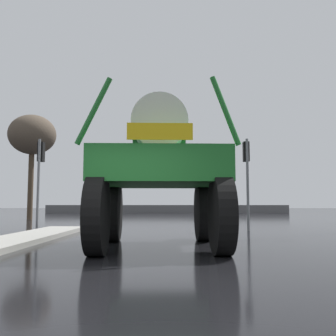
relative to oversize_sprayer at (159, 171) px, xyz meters
name	(u,v)px	position (x,y,z in m)	size (l,w,h in m)	color
ground_plane	(161,221)	(-0.45, 14.20, -1.98)	(120.00, 120.00, 0.00)	black
median_island	(19,239)	(-4.12, 1.19, -1.90)	(1.53, 10.11, 0.15)	#9E9B93
oversize_sprayer	(159,171)	(0.00, 0.00, 0.00)	(3.63, 5.19, 3.94)	black
sedan_ahead	(212,209)	(2.94, 15.91, -1.26)	(2.18, 4.24, 1.52)	black
traffic_signal_near_left	(40,164)	(-5.30, 6.02, 0.82)	(0.24, 0.54, 3.83)	slate
traffic_signal_near_right	(247,164)	(3.45, 6.02, 0.81)	(0.24, 0.54, 3.82)	slate
bare_tree_left	(32,136)	(-9.57, 16.20, 3.86)	(3.27, 3.27, 7.30)	#473828
roadside_barrier	(167,209)	(-0.45, 32.19, -1.53)	(26.87, 0.24, 0.90)	#59595B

